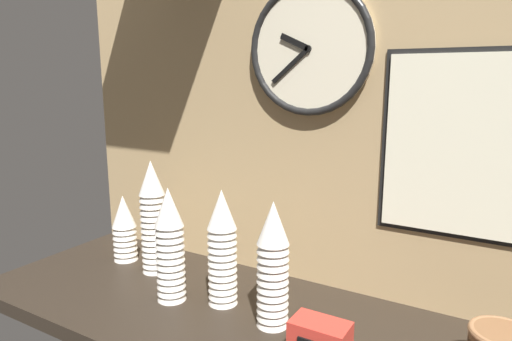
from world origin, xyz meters
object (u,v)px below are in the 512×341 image
cup_stack_center_right (273,265)px  menu_board (471,147)px  cup_stack_left (153,217)px  wall_clock (309,49)px  cup_stack_center_left (170,245)px  cup_stack_center (222,248)px  cup_stack_far_left (124,228)px

cup_stack_center_right → menu_board: 0.53m
cup_stack_left → menu_board: size_ratio=0.78×
cup_stack_center_right → wall_clock: 0.56m
menu_board → cup_stack_left: bearing=-168.5°
cup_stack_left → cup_stack_center_left: bearing=-34.4°
menu_board → cup_stack_center: bearing=-156.9°
cup_stack_left → cup_stack_center_left: size_ratio=1.12×
wall_clock → cup_stack_center_right: bearing=-82.8°
cup_stack_center_right → cup_stack_center_left: bearing=-175.2°
cup_stack_left → wall_clock: bearing=20.6°
cup_stack_center_right → wall_clock: (-0.03, 0.25, 0.51)m
wall_clock → menu_board: (0.41, 0.01, -0.23)m
cup_stack_center → cup_stack_center_left: size_ratio=1.00×
cup_stack_center → wall_clock: wall_clock is taller
cup_stack_far_left → wall_clock: (0.57, 0.14, 0.55)m
cup_stack_far_left → menu_board: menu_board is taller
cup_stack_center_left → menu_board: size_ratio=0.69×
wall_clock → cup_stack_left: bearing=-159.4°
cup_stack_center → cup_stack_center_left: bearing=-157.8°
cup_stack_center_left → wall_clock: wall_clock is taller
cup_stack_center_right → cup_stack_center: bearing=170.2°
cup_stack_far_left → menu_board: 1.04m
wall_clock → cup_stack_center_left: bearing=-133.9°
cup_stack_left → cup_stack_center_left: cup_stack_left is taller
cup_stack_far_left → wall_clock: size_ratio=0.62×
cup_stack_center → cup_stack_far_left: 0.45m
cup_stack_center → wall_clock: (0.13, 0.22, 0.51)m
cup_stack_left → cup_stack_center_left: (0.16, -0.11, -0.02)m
cup_stack_center_left → menu_board: 0.78m
cup_stack_left → wall_clock: 0.67m
menu_board → wall_clock: bearing=-178.8°
cup_stack_center → cup_stack_center_right: 0.17m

